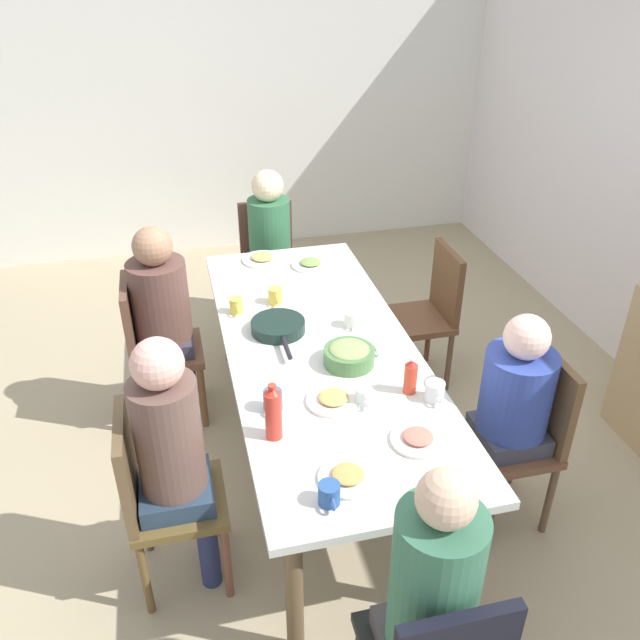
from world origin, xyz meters
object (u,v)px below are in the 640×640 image
at_px(cup_0, 435,391).
at_px(person_0, 512,402).
at_px(bowl_0, 349,355).
at_px(plate_3, 333,400).
at_px(chair_3, 429,309).
at_px(cup_4, 352,319).
at_px(cup_1, 273,400).
at_px(plate_1, 262,259).
at_px(cup_3, 236,306).
at_px(serving_pan, 278,327).
at_px(bottle_1, 411,376).
at_px(person_4, 270,237).
at_px(plate_4, 311,264).
at_px(chair_5, 152,343).
at_px(chair_4, 269,257).
at_px(chair_0, 524,430).
at_px(cup_7, 374,347).
at_px(person_5, 163,308).
at_px(cup_2, 275,296).
at_px(person_1, 173,448).
at_px(cup_5, 329,494).
at_px(plate_2, 418,439).
at_px(plate_0, 348,477).
at_px(chair_1, 157,493).
at_px(person_2, 431,596).
at_px(dining_table, 320,357).
at_px(bottle_0, 273,413).
at_px(cup_6, 364,396).

bearing_deg(cup_0, person_0, 82.33).
bearing_deg(bowl_0, plate_3, -28.33).
bearing_deg(chair_3, cup_4, -54.81).
distance_m(person_0, cup_1, 1.08).
bearing_deg(plate_1, cup_3, -21.45).
xyz_separation_m(serving_pan, bottle_1, (0.65, 0.48, 0.06)).
bearing_deg(person_4, serving_pan, -7.85).
bearing_deg(plate_4, chair_5, -72.88).
bearing_deg(bottle_1, chair_4, -171.56).
distance_m(chair_0, plate_4, 1.66).
height_order(chair_0, cup_3, chair_0).
height_order(plate_4, cup_7, cup_7).
distance_m(person_0, person_5, 1.92).
bearing_deg(cup_2, chair_0, 42.24).
distance_m(person_1, serving_pan, 0.97).
relative_size(person_0, cup_5, 9.70).
xyz_separation_m(plate_2, serving_pan, (-0.97, -0.40, 0.02)).
distance_m(chair_0, cup_4, 1.01).
distance_m(plate_0, bowl_0, 0.78).
distance_m(chair_1, cup_7, 1.21).
bearing_deg(cup_4, plate_3, -23.18).
distance_m(cup_1, cup_2, 0.95).
relative_size(person_2, cup_7, 10.43).
bearing_deg(plate_0, chair_4, 177.31).
height_order(dining_table, chair_1, chair_1).
relative_size(cup_1, cup_4, 1.00).
bearing_deg(plate_3, person_5, -146.24).
bearing_deg(bottle_0, dining_table, 151.04).
xyz_separation_m(chair_0, chair_1, (0.00, -1.69, 0.00)).
height_order(chair_3, person_4, person_4).
xyz_separation_m(plate_4, bottle_0, (1.53, -0.50, 0.11)).
relative_size(plate_0, cup_4, 1.91).
bearing_deg(chair_4, cup_7, 7.96).
distance_m(cup_0, cup_5, 0.77).
relative_size(plate_0, plate_4, 0.96).
relative_size(person_4, cup_1, 9.95).
bearing_deg(cup_7, chair_5, -123.90).
height_order(person_2, plate_0, person_2).
distance_m(person_0, cup_5, 1.06).
bearing_deg(plate_2, cup_6, -154.10).
xyz_separation_m(plate_2, bottle_0, (-0.17, -0.56, 0.11)).
xyz_separation_m(chair_1, chair_3, (-1.19, 1.69, 0.00)).
distance_m(serving_pan, cup_0, 0.92).
xyz_separation_m(cup_0, cup_3, (-0.98, -0.75, -0.00)).
bearing_deg(person_4, bottle_0, -9.31).
bearing_deg(plate_3, plate_4, 171.30).
distance_m(person_0, serving_pan, 1.22).
relative_size(person_5, plate_1, 4.74).
bearing_deg(cup_3, cup_2, 104.07).
distance_m(person_5, plate_4, 0.96).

